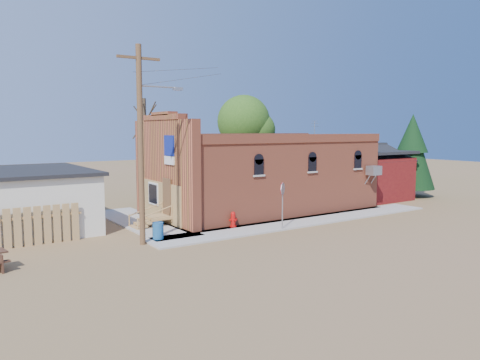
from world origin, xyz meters
TOP-DOWN VIEW (x-y plane):
  - ground at (0.00, 0.00)m, footprint 120.00×120.00m
  - sidewalk_south at (1.50, 0.90)m, footprint 19.00×2.20m
  - sidewalk_west at (-6.30, 6.00)m, footprint 2.60×10.00m
  - brick_bar at (1.64, 5.49)m, footprint 16.40×7.97m
  - red_shed at (11.50, 5.50)m, footprint 5.40×6.40m
  - wood_fence at (-12.80, 3.80)m, footprint 5.20×0.10m
  - utility_pole at (-8.14, 1.20)m, footprint 3.12×0.26m
  - tree_bare_near at (-3.00, 13.00)m, footprint 2.80×2.80m
  - tree_leafy at (6.00, 13.50)m, footprint 4.40×4.40m
  - evergreen_tree at (15.50, 4.00)m, footprint 3.60×3.60m
  - fire_hydrant at (-2.82, 1.80)m, footprint 0.45×0.41m
  - stop_sign at (-0.91, 0.00)m, footprint 0.57×0.44m
  - trash_barrel at (-7.30, 1.50)m, footprint 0.68×0.68m

SIDE VIEW (x-z plane):
  - ground at x=0.00m, z-range 0.00..0.00m
  - sidewalk_south at x=1.50m, z-range 0.00..0.08m
  - sidewalk_west at x=-6.30m, z-range 0.00..0.08m
  - trash_barrel at x=-7.30m, z-range 0.08..0.88m
  - fire_hydrant at x=-2.82m, z-range 0.07..0.90m
  - wood_fence at x=-12.80m, z-range 0.00..1.80m
  - stop_sign at x=-0.91m, z-range 0.73..3.17m
  - red_shed at x=11.50m, z-range 0.12..4.42m
  - brick_bar at x=1.64m, z-range -0.81..5.49m
  - evergreen_tree at x=15.50m, z-range 0.46..6.96m
  - utility_pole at x=-8.14m, z-range 0.27..9.27m
  - tree_leafy at x=6.00m, z-range 1.86..10.01m
  - tree_bare_near at x=-3.00m, z-range 2.14..9.79m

